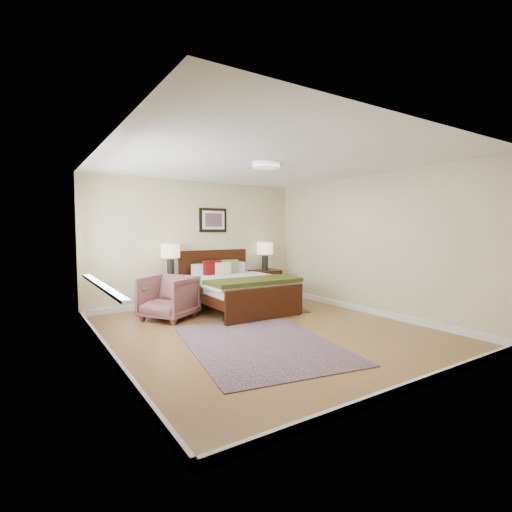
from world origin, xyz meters
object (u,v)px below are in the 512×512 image
object	(u,v)px
nightstand_right	(265,281)
armchair	(168,298)
lamp_right	(265,251)
nightstand_left	(171,283)
lamp_left	(170,253)
bed	(236,284)
rug_persian	(260,343)

from	to	relation	value
nightstand_right	armchair	world-z (taller)	armchair
lamp_right	nightstand_left	bearing A→B (deg)	-179.43
armchair	nightstand_left	bearing A→B (deg)	122.72
nightstand_right	lamp_right	size ratio (longest dim) A/B	1.03
nightstand_left	lamp_left	size ratio (longest dim) A/B	1.04
nightstand_left	nightstand_right	distance (m)	2.19
bed	lamp_left	world-z (taller)	lamp_left
lamp_left	bed	bearing A→B (deg)	-36.87
nightstand_right	lamp_right	world-z (taller)	lamp_right
nightstand_left	lamp_left	bearing A→B (deg)	90.00
nightstand_left	rug_persian	distance (m)	2.80
nightstand_left	lamp_left	distance (m)	0.56
lamp_left	rug_persian	distance (m)	2.97
bed	lamp_left	xyz separation A→B (m)	(-1.01, 0.75, 0.57)
nightstand_left	rug_persian	xyz separation A→B (m)	(0.22, -2.75, -0.50)
lamp_left	nightstand_left	bearing A→B (deg)	-90.00
armchair	rug_persian	size ratio (longest dim) A/B	0.32
bed	armchair	size ratio (longest dim) A/B	2.47
lamp_left	lamp_right	bearing A→B (deg)	0.00
nightstand_left	lamp_right	size ratio (longest dim) A/B	1.04
bed	armchair	bearing A→B (deg)	-179.20
nightstand_left	nightstand_right	size ratio (longest dim) A/B	1.01
lamp_left	lamp_right	xyz separation A→B (m)	(2.18, 0.00, -0.01)
armchair	nightstand_right	bearing A→B (deg)	73.03
nightstand_right	rug_persian	xyz separation A→B (m)	(-1.97, -2.75, -0.37)
bed	nightstand_left	size ratio (longest dim) A/B	3.16
nightstand_left	armchair	xyz separation A→B (m)	(-0.33, -0.75, -0.14)
rug_persian	lamp_right	bearing A→B (deg)	64.65
lamp_right	armchair	distance (m)	2.71
lamp_left	rug_persian	size ratio (longest dim) A/B	0.24
armchair	rug_persian	world-z (taller)	armchair
nightstand_right	nightstand_left	bearing A→B (deg)	-179.78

